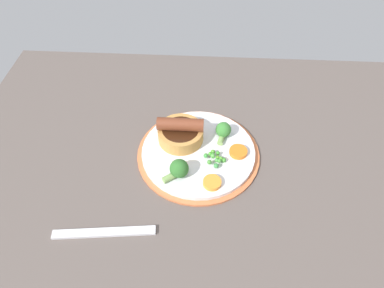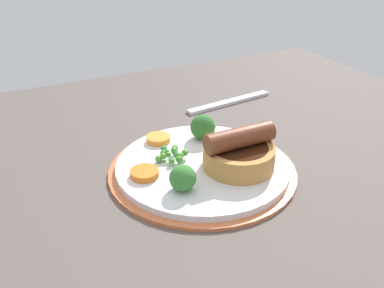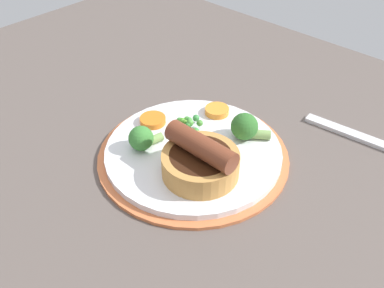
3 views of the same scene
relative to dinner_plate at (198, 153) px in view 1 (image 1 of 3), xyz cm
name	(u,v)px [view 1 (image 1 of 3)]	position (x,y,z in cm)	size (l,w,h in cm)	color
dining_table	(212,174)	(3.00, -3.87, -2.07)	(110.00, 80.00, 3.00)	#564C47
dinner_plate	(198,153)	(0.00, 0.00, 0.00)	(25.62, 25.62, 1.40)	#CC6B3D
sausage_pudding	(181,132)	(-3.90, 2.92, 2.95)	(9.60, 9.60, 5.72)	#BC8442
pea_pile	(214,157)	(3.31, -2.57, 1.77)	(4.60, 4.64, 1.88)	#3C8739
broccoli_floret_near	(178,169)	(-3.57, -6.60, 2.61)	(5.15, 4.56, 3.73)	#2D6628
broccoli_floret_far	(223,130)	(5.06, 4.43, 2.42)	(3.33, 4.88, 3.33)	#387A33
carrot_slice_2	(238,152)	(8.23, -0.37, 1.26)	(3.71, 3.71, 0.86)	orange
carrot_slice_4	(214,183)	(3.25, -8.42, 1.28)	(3.54, 3.54, 0.90)	orange
fork	(104,232)	(-15.66, -19.05, -0.27)	(18.00, 1.60, 0.60)	silver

